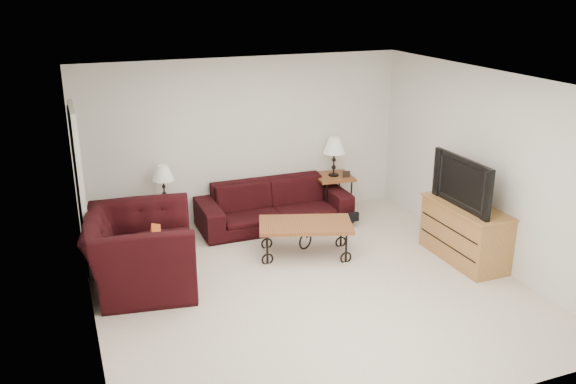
# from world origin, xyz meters

# --- Properties ---
(ground) EXTENTS (5.00, 5.00, 0.00)m
(ground) POSITION_xyz_m (0.00, 0.00, 0.00)
(ground) COLOR beige
(ground) RESTS_ON ground
(wall_back) EXTENTS (5.00, 0.02, 2.50)m
(wall_back) POSITION_xyz_m (0.00, 2.50, 1.25)
(wall_back) COLOR silver
(wall_back) RESTS_ON ground
(wall_front) EXTENTS (5.00, 0.02, 2.50)m
(wall_front) POSITION_xyz_m (0.00, -2.50, 1.25)
(wall_front) COLOR silver
(wall_front) RESTS_ON ground
(wall_left) EXTENTS (0.02, 5.00, 2.50)m
(wall_left) POSITION_xyz_m (-2.50, 0.00, 1.25)
(wall_left) COLOR silver
(wall_left) RESTS_ON ground
(wall_right) EXTENTS (0.02, 5.00, 2.50)m
(wall_right) POSITION_xyz_m (2.50, 0.00, 1.25)
(wall_right) COLOR silver
(wall_right) RESTS_ON ground
(ceiling) EXTENTS (5.00, 5.00, 0.00)m
(ceiling) POSITION_xyz_m (0.00, 0.00, 2.50)
(ceiling) COLOR white
(ceiling) RESTS_ON wall_back
(doorway) EXTENTS (0.08, 0.94, 2.04)m
(doorway) POSITION_xyz_m (-2.47, 1.65, 1.02)
(doorway) COLOR black
(doorway) RESTS_ON ground
(sofa) EXTENTS (2.29, 0.90, 0.67)m
(sofa) POSITION_xyz_m (0.29, 2.02, 0.34)
(sofa) COLOR black
(sofa) RESTS_ON ground
(side_table_left) EXTENTS (0.57, 0.57, 0.54)m
(side_table_left) POSITION_xyz_m (-1.32, 2.20, 0.27)
(side_table_left) COLOR brown
(side_table_left) RESTS_ON ground
(side_table_right) EXTENTS (0.62, 0.62, 0.62)m
(side_table_right) POSITION_xyz_m (1.36, 2.20, 0.31)
(side_table_right) COLOR brown
(side_table_right) RESTS_ON ground
(lamp_left) EXTENTS (0.35, 0.35, 0.54)m
(lamp_left) POSITION_xyz_m (-1.32, 2.20, 0.81)
(lamp_left) COLOR black
(lamp_left) RESTS_ON side_table_left
(lamp_right) EXTENTS (0.38, 0.38, 0.62)m
(lamp_right) POSITION_xyz_m (1.36, 2.20, 0.93)
(lamp_right) COLOR black
(lamp_right) RESTS_ON side_table_right
(photo_frame_left) EXTENTS (0.11, 0.02, 0.09)m
(photo_frame_left) POSITION_xyz_m (-1.47, 2.05, 0.58)
(photo_frame_left) COLOR black
(photo_frame_left) RESTS_ON side_table_left
(photo_frame_right) EXTENTS (0.12, 0.05, 0.10)m
(photo_frame_right) POSITION_xyz_m (1.51, 2.05, 0.67)
(photo_frame_right) COLOR black
(photo_frame_right) RESTS_ON side_table_right
(coffee_table) EXTENTS (1.39, 1.03, 0.46)m
(coffee_table) POSITION_xyz_m (0.32, 0.87, 0.23)
(coffee_table) COLOR brown
(coffee_table) RESTS_ON ground
(armchair) EXTENTS (1.44, 1.59, 0.92)m
(armchair) POSITION_xyz_m (-1.88, 0.78, 0.46)
(armchair) COLOR black
(armchair) RESTS_ON ground
(throw_pillow) EXTENTS (0.17, 0.43, 0.42)m
(throw_pillow) POSITION_xyz_m (-1.73, 0.73, 0.52)
(throw_pillow) COLOR #C65219
(throw_pillow) RESTS_ON armchair
(tv_stand) EXTENTS (0.53, 1.28, 0.77)m
(tv_stand) POSITION_xyz_m (2.23, -0.03, 0.38)
(tv_stand) COLOR #B78644
(tv_stand) RESTS_ON ground
(television) EXTENTS (0.15, 1.15, 0.66)m
(television) POSITION_xyz_m (2.21, -0.03, 1.10)
(television) COLOR black
(television) RESTS_ON tv_stand
(backpack) EXTENTS (0.39, 0.35, 0.42)m
(backpack) POSITION_xyz_m (1.35, 1.61, 0.21)
(backpack) COLOR black
(backpack) RESTS_ON ground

